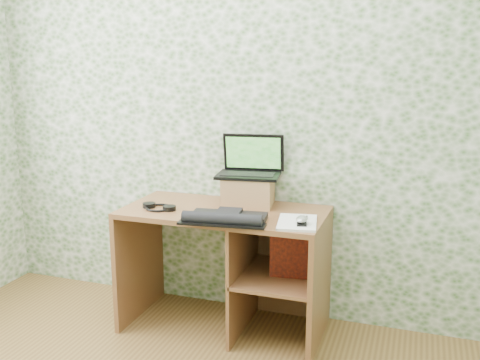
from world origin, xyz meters
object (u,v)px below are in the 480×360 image
at_px(desk, 238,253).
at_px(riser, 248,191).
at_px(laptop, 250,166).
at_px(keyboard, 226,218).
at_px(notepad, 297,223).

relative_size(desk, riser, 4.07).
bearing_deg(riser, laptop, 90.00).
xyz_separation_m(riser, keyboard, (-0.01, -0.37, -0.07)).
height_order(keyboard, notepad, keyboard).
distance_m(desk, riser, 0.38).
height_order(laptop, keyboard, laptop).
xyz_separation_m(laptop, notepad, (0.37, -0.32, -0.23)).
bearing_deg(notepad, riser, 133.26).
relative_size(desk, keyboard, 2.48).
xyz_separation_m(desk, riser, (0.02, 0.12, 0.36)).
height_order(riser, notepad, riser).
relative_size(riser, keyboard, 0.61).
bearing_deg(laptop, notepad, -48.91).
relative_size(desk, notepad, 4.10).
xyz_separation_m(keyboard, notepad, (0.38, 0.09, -0.02)).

